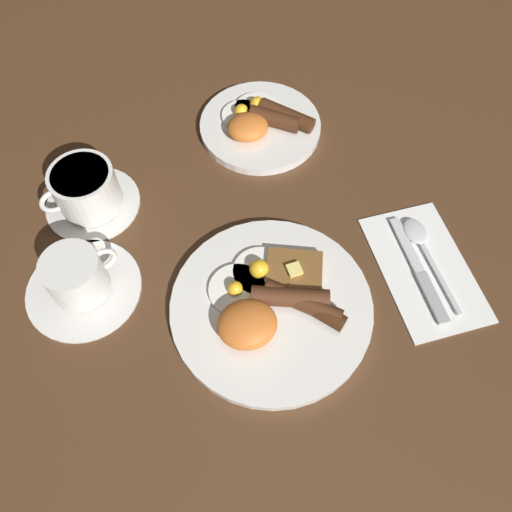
% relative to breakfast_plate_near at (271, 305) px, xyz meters
% --- Properties ---
extents(ground_plane, '(3.00, 3.00, 0.00)m').
position_rel_breakfast_plate_near_xyz_m(ground_plane, '(0.00, 0.00, -0.01)').
color(ground_plane, '#4C301C').
extents(breakfast_plate_near, '(0.29, 0.29, 0.05)m').
position_rel_breakfast_plate_near_xyz_m(breakfast_plate_near, '(0.00, 0.00, 0.00)').
color(breakfast_plate_near, silver).
rests_on(breakfast_plate_near, ground_plane).
extents(breakfast_plate_far, '(0.21, 0.21, 0.05)m').
position_rel_breakfast_plate_near_xyz_m(breakfast_plate_far, '(0.05, 0.35, 0.00)').
color(breakfast_plate_far, silver).
rests_on(breakfast_plate_far, ground_plane).
extents(teacup_near, '(0.17, 0.17, 0.08)m').
position_rel_breakfast_plate_near_xyz_m(teacup_near, '(-0.26, 0.08, 0.02)').
color(teacup_near, silver).
rests_on(teacup_near, ground_plane).
extents(teacup_far, '(0.15, 0.15, 0.08)m').
position_rel_breakfast_plate_near_xyz_m(teacup_far, '(-0.25, 0.24, 0.02)').
color(teacup_far, silver).
rests_on(teacup_far, ground_plane).
extents(napkin, '(0.15, 0.23, 0.01)m').
position_rel_breakfast_plate_near_xyz_m(napkin, '(0.24, 0.02, -0.01)').
color(napkin, white).
rests_on(napkin, ground_plane).
extents(knife, '(0.03, 0.18, 0.01)m').
position_rel_breakfast_plate_near_xyz_m(knife, '(0.23, 0.01, -0.01)').
color(knife, silver).
rests_on(knife, napkin).
extents(spoon, '(0.04, 0.17, 0.01)m').
position_rel_breakfast_plate_near_xyz_m(spoon, '(0.25, 0.07, -0.01)').
color(spoon, silver).
rests_on(spoon, napkin).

